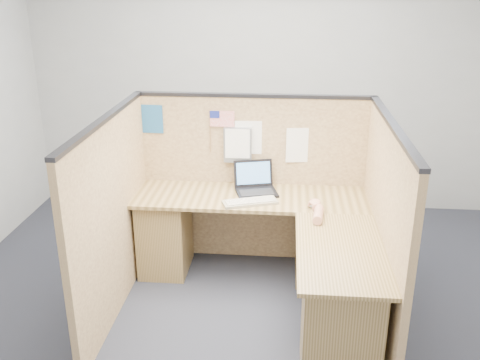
# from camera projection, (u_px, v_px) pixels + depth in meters

# --- Properties ---
(floor) EXTENTS (5.00, 5.00, 0.00)m
(floor) POSITION_uv_depth(u_px,v_px,m) (244.00, 317.00, 4.11)
(floor) COLOR black
(floor) RESTS_ON ground
(wall_back) EXTENTS (5.00, 0.00, 5.00)m
(wall_back) POSITION_uv_depth(u_px,v_px,m) (262.00, 82.00, 5.71)
(wall_back) COLOR #9EA1A3
(wall_back) RESTS_ON floor
(cubicle_partitions) EXTENTS (2.06, 1.83, 1.53)m
(cubicle_partitions) POSITION_uv_depth(u_px,v_px,m) (248.00, 204.00, 4.24)
(cubicle_partitions) COLOR brown
(cubicle_partitions) RESTS_ON floor
(l_desk) EXTENTS (1.95, 1.75, 0.73)m
(l_desk) POSITION_uv_depth(u_px,v_px,m) (270.00, 255.00, 4.22)
(l_desk) COLOR brown
(l_desk) RESTS_ON floor
(laptop) EXTENTS (0.39, 0.40, 0.24)m
(laptop) POSITION_uv_depth(u_px,v_px,m) (257.00, 184.00, 4.57)
(laptop) COLOR black
(laptop) RESTS_ON l_desk
(keyboard) EXTENTS (0.47, 0.29, 0.03)m
(keyboard) POSITION_uv_depth(u_px,v_px,m) (250.00, 202.00, 4.33)
(keyboard) COLOR gray
(keyboard) RESTS_ON l_desk
(mouse) EXTENTS (0.12, 0.08, 0.04)m
(mouse) POSITION_uv_depth(u_px,v_px,m) (315.00, 205.00, 4.24)
(mouse) COLOR #B6B6BA
(mouse) RESTS_ON l_desk
(hand_forearm) EXTENTS (0.11, 0.38, 0.08)m
(hand_forearm) POSITION_uv_depth(u_px,v_px,m) (317.00, 211.00, 4.11)
(hand_forearm) COLOR tan
(hand_forearm) RESTS_ON l_desk
(blue_poster) EXTENTS (0.19, 0.01, 0.25)m
(blue_poster) POSITION_uv_depth(u_px,v_px,m) (152.00, 119.00, 4.63)
(blue_poster) COLOR #1F5991
(blue_poster) RESTS_ON cubicle_partitions
(american_flag) EXTENTS (0.22, 0.01, 0.37)m
(american_flag) POSITION_uv_depth(u_px,v_px,m) (219.00, 120.00, 4.57)
(american_flag) COLOR olive
(american_flag) RESTS_ON cubicle_partitions
(file_holder) EXTENTS (0.24, 0.05, 0.31)m
(file_holder) POSITION_uv_depth(u_px,v_px,m) (238.00, 145.00, 4.61)
(file_holder) COLOR slate
(file_holder) RESTS_ON cubicle_partitions
(paper_left) EXTENTS (0.23, 0.02, 0.29)m
(paper_left) POSITION_uv_depth(u_px,v_px,m) (248.00, 138.00, 4.61)
(paper_left) COLOR white
(paper_left) RESTS_ON cubicle_partitions
(paper_right) EXTENTS (0.24, 0.03, 0.31)m
(paper_right) POSITION_uv_depth(u_px,v_px,m) (300.00, 145.00, 4.59)
(paper_right) COLOR white
(paper_right) RESTS_ON cubicle_partitions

